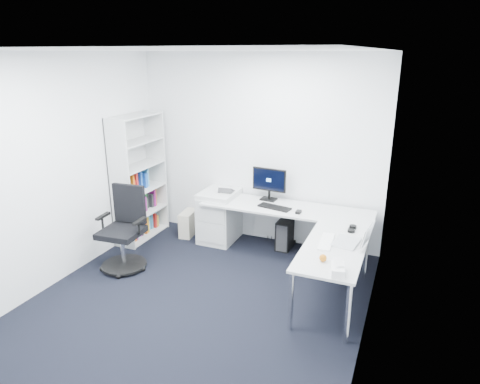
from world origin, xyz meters
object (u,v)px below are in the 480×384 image
at_px(task_chair, 121,230).
at_px(laptop, 347,232).
at_px(bookshelf, 139,178).
at_px(l_desk, 278,239).
at_px(monitor, 269,184).

xyz_separation_m(task_chair, laptop, (2.74, 0.38, 0.27)).
bearing_deg(bookshelf, laptop, -10.52).
bearing_deg(l_desk, bookshelf, 178.68).
bearing_deg(laptop, monitor, 147.78).
height_order(task_chair, monitor, monitor).
bearing_deg(bookshelf, monitor, 14.29).
height_order(l_desk, laptop, laptop).
height_order(l_desk, task_chair, task_chair).
bearing_deg(task_chair, monitor, 39.76).
relative_size(monitor, laptop, 1.34).
height_order(l_desk, bookshelf, bookshelf).
bearing_deg(laptop, task_chair, -164.47).
bearing_deg(bookshelf, l_desk, -1.32).
relative_size(l_desk, monitor, 4.68).
bearing_deg(monitor, bookshelf, -161.37).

